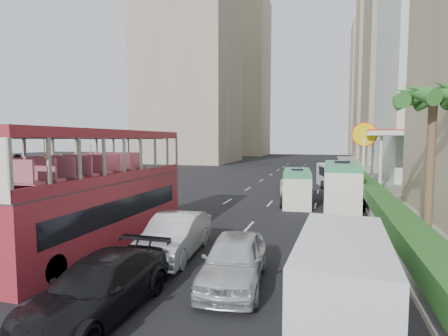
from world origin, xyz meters
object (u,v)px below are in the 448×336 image
at_px(van_asset, 294,194).
at_px(panel_van_near, 342,278).
at_px(minibus_far, 341,184).
at_px(double_decker_bus, 99,188).
at_px(panel_van_far, 333,176).
at_px(car_silver_lane_a, 175,256).
at_px(car_silver_lane_b, 234,283).
at_px(car_black, 100,314).
at_px(palm_tree, 430,169).
at_px(shell_station, 399,160).
at_px(minibus_near, 297,187).

bearing_deg(van_asset, panel_van_near, -88.78).
bearing_deg(van_asset, minibus_far, -57.49).
distance_m(double_decker_bus, panel_van_far, 24.95).
bearing_deg(car_silver_lane_a, car_silver_lane_b, -37.47).
bearing_deg(panel_van_far, car_silver_lane_b, -109.61).
bearing_deg(car_black, panel_van_near, 14.57).
xyz_separation_m(car_black, palm_tree, (9.98, 9.32, 3.38)).
height_order(double_decker_bus, minibus_far, double_decker_bus).
bearing_deg(palm_tree, car_silver_lane_b, -138.07).
relative_size(double_decker_bus, panel_van_near, 2.03).
height_order(panel_van_near, shell_station, shell_station).
xyz_separation_m(car_black, van_asset, (3.06, 22.54, 0.00)).
bearing_deg(car_silver_lane_b, panel_van_far, 76.73).
relative_size(minibus_near, minibus_far, 0.81).
xyz_separation_m(car_silver_lane_a, shell_station, (12.23, 23.41, 2.75)).
distance_m(minibus_near, palm_tree, 10.73).
height_order(double_decker_bus, minibus_near, double_decker_bus).
bearing_deg(palm_tree, shell_station, 83.40).
height_order(double_decker_bus, car_black, double_decker_bus).
relative_size(panel_van_near, palm_tree, 0.85).
height_order(car_silver_lane_a, van_asset, car_silver_lane_a).
bearing_deg(palm_tree, van_asset, 117.62).
bearing_deg(van_asset, palm_tree, -69.55).
height_order(car_silver_lane_a, shell_station, shell_station).
distance_m(panel_van_far, palm_tree, 19.26).
bearing_deg(car_black, minibus_near, 78.37).
bearing_deg(car_silver_lane_a, van_asset, 75.74).
distance_m(car_silver_lane_a, van_asset, 17.92).
bearing_deg(shell_station, minibus_far, -118.33).
distance_m(minibus_far, shell_station, 11.61).
xyz_separation_m(car_silver_lane_b, minibus_far, (3.79, 15.19, 1.50)).
xyz_separation_m(van_asset, panel_van_far, (3.23, 5.54, 1.10)).
xyz_separation_m(car_silver_lane_a, van_asset, (3.11, 17.64, 0.00)).
bearing_deg(van_asset, shell_station, 25.14).
distance_m(car_silver_lane_b, palm_tree, 10.09).
height_order(van_asset, minibus_near, minibus_near).
bearing_deg(panel_van_near, shell_station, 79.90).
bearing_deg(minibus_far, double_decker_bus, -129.30).
height_order(minibus_near, minibus_far, minibus_far).
bearing_deg(car_silver_lane_b, van_asset, 83.95).
bearing_deg(shell_station, van_asset, -147.68).
bearing_deg(panel_van_far, car_silver_lane_a, -117.25).
bearing_deg(double_decker_bus, palm_tree, 16.16).
xyz_separation_m(panel_van_near, palm_tree, (3.83, 7.72, 2.29)).
relative_size(double_decker_bus, minibus_near, 1.99).
bearing_deg(palm_tree, car_black, -136.97).
height_order(van_asset, shell_station, shell_station).
bearing_deg(minibus_near, car_black, -106.78).
relative_size(double_decker_bus, car_black, 2.12).
bearing_deg(shell_station, car_black, -113.28).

